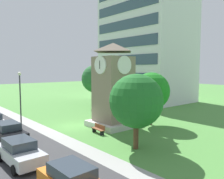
# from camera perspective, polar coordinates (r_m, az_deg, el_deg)

# --- Properties ---
(ground_plane) EXTENTS (160.00, 160.00, 0.00)m
(ground_plane) POSITION_cam_1_polar(r_m,az_deg,el_deg) (26.36, -9.81, -9.00)
(ground_plane) COLOR #4C893D
(street_asphalt) EXTENTS (120.00, 7.20, 0.01)m
(street_asphalt) POSITION_cam_1_polar(r_m,az_deg,el_deg) (23.63, -25.69, -11.10)
(street_asphalt) COLOR #38383A
(street_asphalt) RESTS_ON ground
(kerb_strip) EXTENTS (120.00, 1.60, 0.01)m
(kerb_strip) POSITION_cam_1_polar(r_m,az_deg,el_deg) (25.04, -15.76, -9.88)
(kerb_strip) COLOR #9E9E99
(kerb_strip) RESTS_ON ground
(office_building) EXTENTS (16.53, 11.98, 25.60)m
(office_building) POSITION_cam_1_polar(r_m,az_deg,el_deg) (47.78, 8.49, 12.77)
(office_building) COLOR silver
(office_building) RESTS_ON ground
(clock_tower) EXTENTS (4.67, 4.67, 9.22)m
(clock_tower) POSITION_cam_1_polar(r_m,az_deg,el_deg) (25.55, 0.29, -0.09)
(clock_tower) COLOR gray
(clock_tower) RESTS_ON ground
(park_bench) EXTENTS (1.83, 0.62, 0.88)m
(park_bench) POSITION_cam_1_polar(r_m,az_deg,el_deg) (23.30, -3.34, -9.65)
(park_bench) COLOR brown
(park_bench) RESTS_ON ground
(street_lamp) EXTENTS (0.36, 0.36, 6.07)m
(street_lamp) POSITION_cam_1_polar(r_m,az_deg,el_deg) (26.66, -21.71, -0.95)
(street_lamp) COLOR #333338
(street_lamp) RESTS_ON ground
(tree_near_tower) EXTENTS (4.31, 4.31, 6.03)m
(tree_near_tower) POSITION_cam_1_polar(r_m,az_deg,el_deg) (18.37, 5.99, -2.85)
(tree_near_tower) COLOR #513823
(tree_near_tower) RESTS_ON ground
(tree_streetside) EXTENTS (4.66, 4.66, 7.06)m
(tree_streetside) POSITION_cam_1_polar(r_m,az_deg,el_deg) (38.73, -4.09, 2.63)
(tree_streetside) COLOR #513823
(tree_streetside) RESTS_ON ground
(tree_by_building) EXTENTS (4.23, 4.23, 6.01)m
(tree_by_building) POSITION_cam_1_polar(r_m,az_deg,el_deg) (26.54, 9.62, -0.38)
(tree_by_building) COLOR #513823
(tree_by_building) RESTS_ON ground
(parked_car_black) EXTENTS (4.68, 2.13, 1.69)m
(parked_car_black) POSITION_cam_1_polar(r_m,az_deg,el_deg) (22.57, -24.17, -9.54)
(parked_car_black) COLOR black
(parked_car_black) RESTS_ON ground
(parked_car_silver) EXTENTS (4.57, 2.11, 1.69)m
(parked_car_silver) POSITION_cam_1_polar(r_m,az_deg,el_deg) (17.19, -21.70, -14.05)
(parked_car_silver) COLOR silver
(parked_car_silver) RESTS_ON ground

